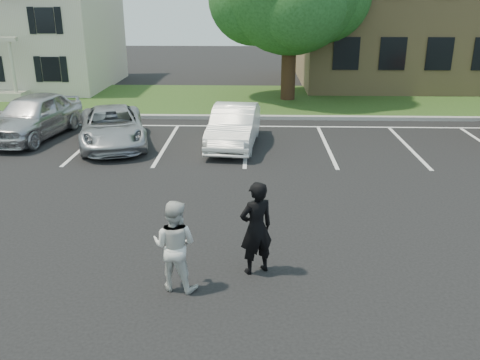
{
  "coord_description": "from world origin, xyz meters",
  "views": [
    {
      "loc": [
        0.32,
        -9.09,
        4.93
      ],
      "look_at": [
        0.0,
        1.0,
        1.25
      ],
      "focal_mm": 38.0,
      "sensor_mm": 36.0,
      "label": 1
    }
  ],
  "objects_px": {
    "house": "(16,16)",
    "man_white_shirt": "(175,245)",
    "car_silver_west": "(33,116)",
    "car_silver_minivan": "(112,127)",
    "man_black_suit": "(256,228)",
    "car_white_sedan": "(234,126)"
  },
  "relations": [
    {
      "from": "car_silver_west",
      "to": "car_silver_minivan",
      "type": "xyz_separation_m",
      "value": [
        3.11,
        -0.84,
        -0.16
      ]
    },
    {
      "from": "car_white_sedan",
      "to": "man_black_suit",
      "type": "bearing_deg",
      "value": -79.94
    },
    {
      "from": "car_silver_minivan",
      "to": "man_black_suit",
      "type": "bearing_deg",
      "value": -76.06
    },
    {
      "from": "car_silver_west",
      "to": "house",
      "type": "bearing_deg",
      "value": 123.45
    },
    {
      "from": "house",
      "to": "man_white_shirt",
      "type": "height_order",
      "value": "house"
    },
    {
      "from": "man_black_suit",
      "to": "car_silver_minivan",
      "type": "relative_size",
      "value": 0.39
    },
    {
      "from": "car_silver_west",
      "to": "car_white_sedan",
      "type": "relative_size",
      "value": 1.12
    },
    {
      "from": "house",
      "to": "car_silver_minivan",
      "type": "height_order",
      "value": "house"
    },
    {
      "from": "car_silver_minivan",
      "to": "car_white_sedan",
      "type": "relative_size",
      "value": 1.1
    },
    {
      "from": "house",
      "to": "car_silver_minivan",
      "type": "relative_size",
      "value": 2.22
    },
    {
      "from": "house",
      "to": "car_silver_west",
      "type": "relative_size",
      "value": 2.18
    },
    {
      "from": "house",
      "to": "man_white_shirt",
      "type": "bearing_deg",
      "value": -60.63
    },
    {
      "from": "man_white_shirt",
      "to": "car_silver_west",
      "type": "height_order",
      "value": "man_white_shirt"
    },
    {
      "from": "house",
      "to": "man_black_suit",
      "type": "relative_size",
      "value": 5.7
    },
    {
      "from": "man_black_suit",
      "to": "car_silver_west",
      "type": "xyz_separation_m",
      "value": [
        -8.11,
        9.39,
        -0.1
      ]
    },
    {
      "from": "car_silver_west",
      "to": "man_black_suit",
      "type": "bearing_deg",
      "value": -40.78
    },
    {
      "from": "house",
      "to": "man_black_suit",
      "type": "bearing_deg",
      "value": -57.05
    },
    {
      "from": "house",
      "to": "car_silver_west",
      "type": "height_order",
      "value": "house"
    },
    {
      "from": "man_black_suit",
      "to": "car_silver_west",
      "type": "relative_size",
      "value": 0.38
    },
    {
      "from": "car_silver_minivan",
      "to": "car_white_sedan",
      "type": "xyz_separation_m",
      "value": [
        4.23,
        0.02,
        0.05
      ]
    },
    {
      "from": "man_black_suit",
      "to": "car_white_sedan",
      "type": "xyz_separation_m",
      "value": [
        -0.77,
        8.57,
        -0.21
      ]
    },
    {
      "from": "man_white_shirt",
      "to": "car_silver_west",
      "type": "distance_m",
      "value": 12.03
    }
  ]
}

